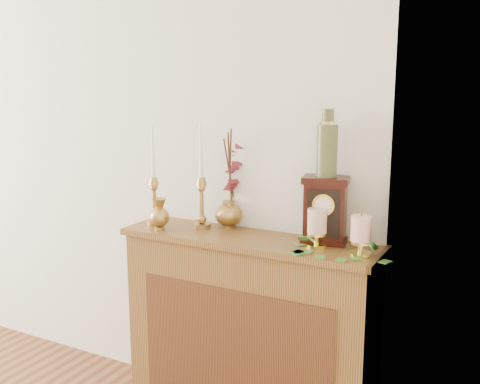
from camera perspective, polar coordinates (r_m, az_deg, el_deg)
The scene contains 10 objects.
console_shelf at distance 2.77m, azimuth 0.82°, elevation -14.41°, with size 1.24×0.34×0.93m.
candlestick_left at distance 2.82m, azimuth -8.73°, elevation -0.10°, with size 0.08×0.08×0.49m.
candlestick_center at distance 2.73m, azimuth -3.94°, elevation -0.21°, with size 0.09×0.09×0.52m.
bud_vase at distance 2.72m, azimuth -8.18°, elevation -2.29°, with size 0.10×0.10×0.16m.
ginger_jar at distance 2.75m, azimuth -0.69°, elevation 1.02°, with size 0.20×0.21×0.49m.
pillar_candle_left at distance 2.44m, azimuth 7.84°, elevation -3.43°, with size 0.09×0.09×0.18m.
pillar_candle_right at distance 2.34m, azimuth 12.18°, elevation -4.18°, with size 0.09×0.09×0.18m.
ivy_garland at distance 2.37m, azimuth 9.37°, elevation -5.96°, with size 0.44×0.19×0.08m.
mantel_clock at distance 2.50m, azimuth 8.64°, elevation -1.86°, with size 0.22×0.18×0.30m.
ceramic_vase at distance 2.46m, azimuth 8.84°, elevation 4.59°, with size 0.09×0.09×0.29m.
Camera 1 is at (2.55, -0.13, 1.63)m, focal length 42.00 mm.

